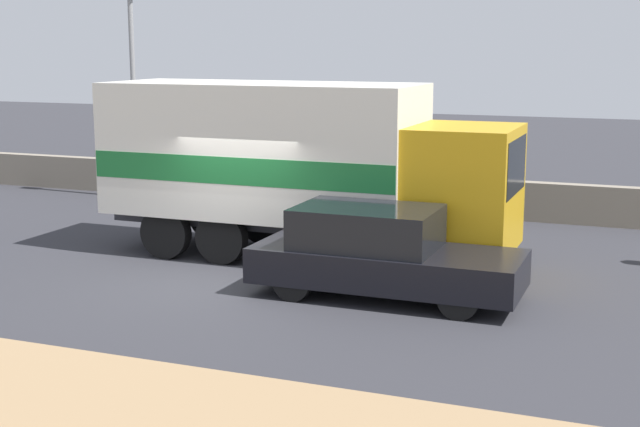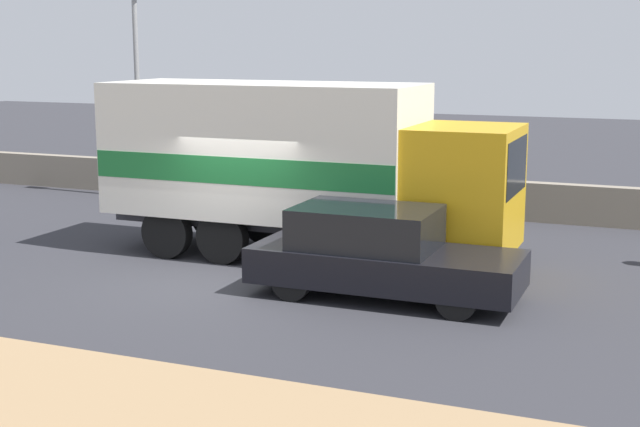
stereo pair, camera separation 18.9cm
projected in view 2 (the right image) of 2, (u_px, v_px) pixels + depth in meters
The scene contains 5 objects.
ground_plane at pixel (217, 280), 16.35m from camera, with size 80.00×80.00×0.00m, color #2D2D33.
stone_wall_backdrop at pixel (359, 190), 23.33m from camera, with size 60.00×0.35×0.96m.
street_lamp at pixel (137, 74), 24.44m from camera, with size 0.56×0.28×5.85m.
box_truck at pixel (295, 161), 17.68m from camera, with size 8.20×2.49×3.50m.
car_hatchback at pixel (379, 254), 15.09m from camera, with size 4.56×1.77×1.54m.
Camera 2 is at (7.72, -13.95, 4.26)m, focal length 50.00 mm.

